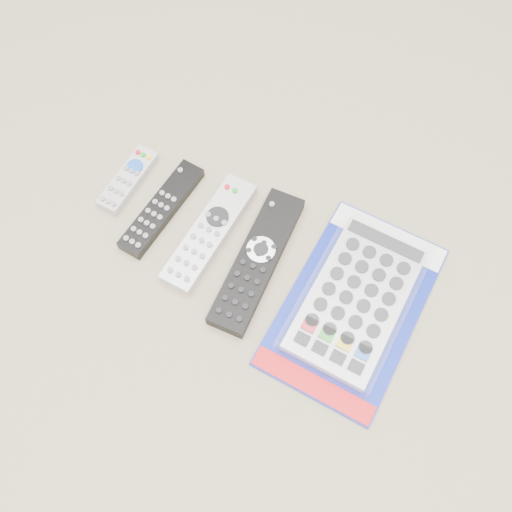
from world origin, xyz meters
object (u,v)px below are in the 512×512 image
at_px(remote_small_grey, 128,180).
at_px(remote_silver_dvd, 209,233).
at_px(jumbo_remote_packaged, 356,299).
at_px(remote_large_black, 257,261).
at_px(remote_slim_black, 162,209).

xyz_separation_m(remote_small_grey, remote_silver_dvd, (0.17, -0.04, 0.00)).
distance_m(remote_small_grey, jumbo_remote_packaged, 0.42).
bearing_deg(remote_silver_dvd, jumbo_remote_packaged, 2.06).
bearing_deg(remote_large_black, remote_small_grey, 169.11).
bearing_deg(remote_small_grey, remote_slim_black, -14.46).
relative_size(remote_small_grey, remote_large_black, 0.54).
distance_m(remote_slim_black, jumbo_remote_packaged, 0.34).
bearing_deg(jumbo_remote_packaged, remote_slim_black, -179.07).
height_order(remote_slim_black, remote_large_black, remote_large_black).
relative_size(remote_small_grey, remote_slim_black, 0.70).
bearing_deg(jumbo_remote_packaged, remote_small_grey, 178.09).
height_order(remote_silver_dvd, remote_large_black, remote_large_black).
distance_m(remote_large_black, jumbo_remote_packaged, 0.16).
bearing_deg(remote_small_grey, jumbo_remote_packaged, -2.47).
bearing_deg(jumbo_remote_packaged, remote_silver_dvd, -178.34).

